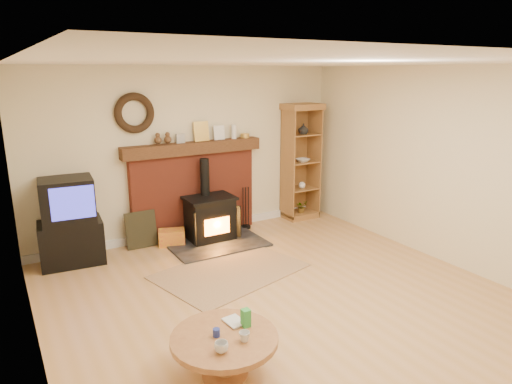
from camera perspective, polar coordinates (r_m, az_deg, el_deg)
ground at (r=5.24m, az=4.40°, el=-13.92°), size 5.50×5.50×0.00m
room_shell at (r=4.73m, az=3.98°, el=5.06°), size 5.02×5.52×2.61m
chimney_breast at (r=7.15m, az=-7.74°, el=0.85°), size 2.20×0.22×1.78m
wood_stove at (r=6.97m, az=-5.67°, el=-3.50°), size 1.40×1.00×1.25m
area_rug at (r=6.02m, az=-3.25°, el=-9.84°), size 2.05×1.65×0.01m
tv_unit at (r=6.56m, az=-22.26°, el=-3.63°), size 0.85×0.63×1.17m
curio_cabinet at (r=7.95m, az=5.52°, el=3.77°), size 0.64×0.46×1.99m
firelog_box at (r=6.94m, az=-10.50°, el=-5.61°), size 0.44×0.35×0.24m
leaning_painting at (r=6.91m, az=-14.15°, el=-4.58°), size 0.45×0.12×0.54m
fire_tools at (r=7.54m, az=-1.28°, el=-3.57°), size 0.16×0.16×0.70m
coffee_table at (r=4.03m, az=-3.91°, el=-18.38°), size 0.91×0.91×0.55m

